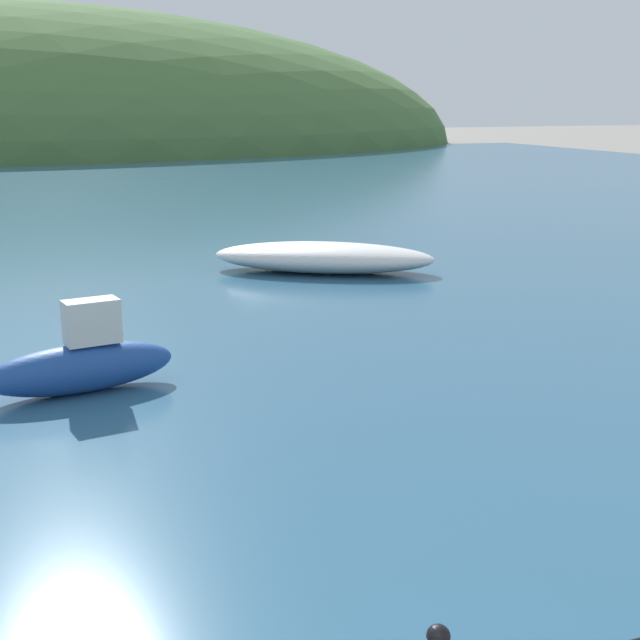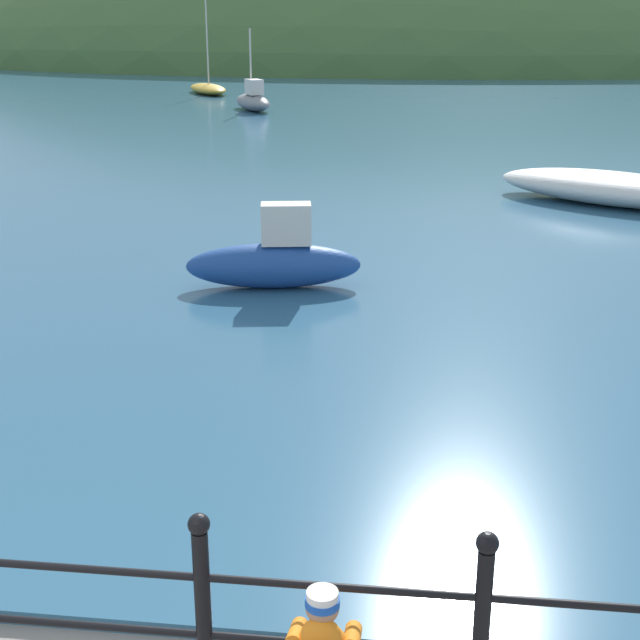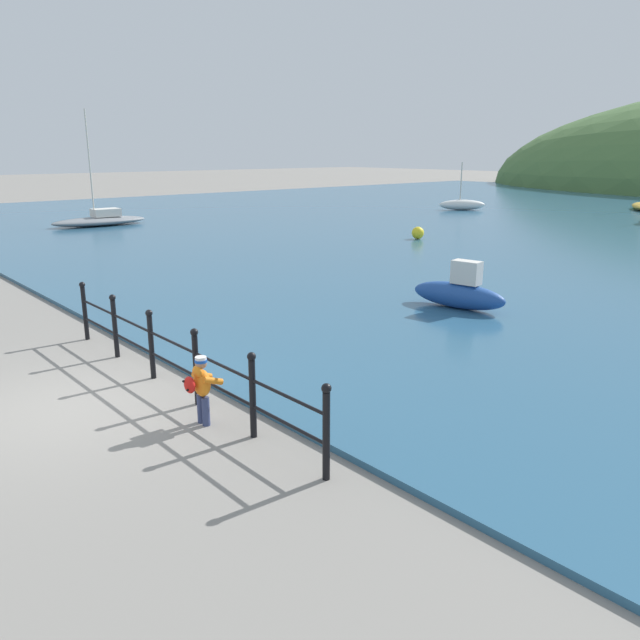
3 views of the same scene
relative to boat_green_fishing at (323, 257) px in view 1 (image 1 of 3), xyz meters
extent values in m
cube|color=#2D5B7A|center=(-5.96, 16.57, -0.36)|extent=(80.00, 60.00, 0.10)
sphere|color=black|center=(-4.78, -13.93, 0.74)|extent=(0.12, 0.12, 0.12)
ellipsoid|color=silver|center=(0.00, 0.00, 0.00)|extent=(4.86, 3.74, 0.62)
ellipsoid|color=#1E4793|center=(-5.69, -6.31, -0.01)|extent=(2.46, 1.01, 0.61)
cube|color=silver|center=(-5.51, -6.28, 0.58)|extent=(0.72, 0.45, 0.55)
camera|label=1|loc=(-6.68, -17.28, 3.27)|focal=50.00mm
camera|label=2|loc=(-3.68, -17.88, 3.27)|focal=50.00mm
camera|label=3|loc=(3.17, -18.31, 3.35)|focal=35.00mm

